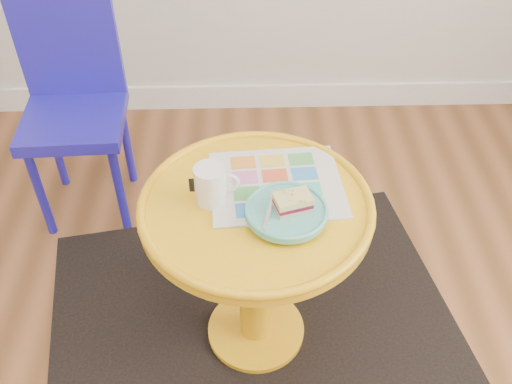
{
  "coord_description": "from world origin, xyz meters",
  "views": [
    {
      "loc": [
        0.36,
        -0.37,
        1.58
      ],
      "look_at": [
        0.38,
        0.69,
        0.61
      ],
      "focal_mm": 40.0,
      "sensor_mm": 36.0,
      "label": 1
    }
  ],
  "objects_px": {
    "mug": "(211,184)",
    "plate": "(286,212)",
    "side_table": "(256,246)",
    "chair": "(74,99)",
    "newspaper": "(276,184)"
  },
  "relations": [
    {
      "from": "newspaper",
      "to": "mug",
      "type": "distance_m",
      "value": 0.18
    },
    {
      "from": "chair",
      "to": "mug",
      "type": "relative_size",
      "value": 6.92
    },
    {
      "from": "side_table",
      "to": "plate",
      "type": "distance_m",
      "value": 0.2
    },
    {
      "from": "side_table",
      "to": "chair",
      "type": "distance_m",
      "value": 0.93
    },
    {
      "from": "side_table",
      "to": "newspaper",
      "type": "relative_size",
      "value": 1.74
    },
    {
      "from": "mug",
      "to": "plate",
      "type": "distance_m",
      "value": 0.2
    },
    {
      "from": "side_table",
      "to": "mug",
      "type": "relative_size",
      "value": 5.25
    },
    {
      "from": "side_table",
      "to": "newspaper",
      "type": "xyz_separation_m",
      "value": [
        0.06,
        0.07,
        0.16
      ]
    },
    {
      "from": "chair",
      "to": "plate",
      "type": "height_order",
      "value": "chair"
    },
    {
      "from": "newspaper",
      "to": "mug",
      "type": "relative_size",
      "value": 3.01
    },
    {
      "from": "chair",
      "to": "plate",
      "type": "xyz_separation_m",
      "value": [
        0.71,
        -0.74,
        0.14
      ]
    },
    {
      "from": "plate",
      "to": "chair",
      "type": "bearing_deg",
      "value": 133.77
    },
    {
      "from": "side_table",
      "to": "mug",
      "type": "distance_m",
      "value": 0.25
    },
    {
      "from": "plate",
      "to": "side_table",
      "type": "bearing_deg",
      "value": 143.8
    },
    {
      "from": "side_table",
      "to": "mug",
      "type": "bearing_deg",
      "value": 171.85
    }
  ]
}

